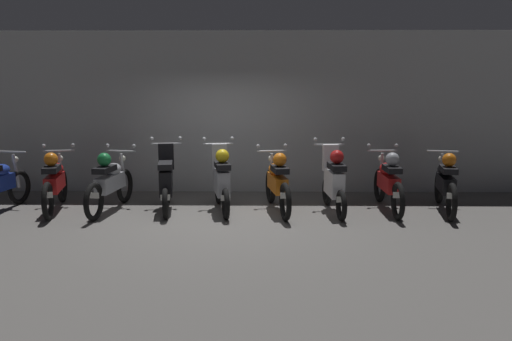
# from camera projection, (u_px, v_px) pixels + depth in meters

# --- Properties ---
(ground_plane) EXTENTS (80.00, 80.00, 0.00)m
(ground_plane) POSITION_uv_depth(u_px,v_px,m) (219.00, 219.00, 8.66)
(ground_plane) COLOR #565451
(back_wall) EXTENTS (16.00, 0.30, 3.31)m
(back_wall) POSITION_uv_depth(u_px,v_px,m) (228.00, 113.00, 10.66)
(back_wall) COLOR #9EA0A3
(back_wall) RESTS_ON ground
(motorbike_slot_1) EXTENTS (0.63, 1.93, 1.15)m
(motorbike_slot_1) POSITION_uv_depth(u_px,v_px,m) (55.00, 182.00, 9.16)
(motorbike_slot_1) COLOR black
(motorbike_slot_1) RESTS_ON ground
(motorbike_slot_2) EXTENTS (0.59, 1.94, 1.15)m
(motorbike_slot_2) POSITION_uv_depth(u_px,v_px,m) (110.00, 182.00, 9.13)
(motorbike_slot_2) COLOR black
(motorbike_slot_2) RESTS_ON ground
(motorbike_slot_3) EXTENTS (0.58, 1.67, 1.29)m
(motorbike_slot_3) POSITION_uv_depth(u_px,v_px,m) (166.00, 181.00, 9.20)
(motorbike_slot_3) COLOR black
(motorbike_slot_3) RESTS_ON ground
(motorbike_slot_4) EXTENTS (0.59, 1.67, 1.29)m
(motorbike_slot_4) POSITION_uv_depth(u_px,v_px,m) (221.00, 180.00, 9.14)
(motorbike_slot_4) COLOR black
(motorbike_slot_4) RESTS_ON ground
(motorbike_slot_5) EXTENTS (0.60, 1.94, 1.15)m
(motorbike_slot_5) POSITION_uv_depth(u_px,v_px,m) (277.00, 182.00, 9.12)
(motorbike_slot_5) COLOR black
(motorbike_slot_5) RESTS_ON ground
(motorbike_slot_6) EXTENTS (0.59, 1.68, 1.29)m
(motorbike_slot_6) POSITION_uv_depth(u_px,v_px,m) (334.00, 181.00, 9.04)
(motorbike_slot_6) COLOR black
(motorbike_slot_6) RESTS_ON ground
(motorbike_slot_7) EXTENTS (0.59, 1.95, 1.15)m
(motorbike_slot_7) POSITION_uv_depth(u_px,v_px,m) (388.00, 182.00, 9.17)
(motorbike_slot_7) COLOR black
(motorbike_slot_7) RESTS_ON ground
(motorbike_slot_8) EXTENTS (0.59, 1.94, 1.08)m
(motorbike_slot_8) POSITION_uv_depth(u_px,v_px,m) (446.00, 183.00, 9.09)
(motorbike_slot_8) COLOR black
(motorbike_slot_8) RESTS_ON ground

